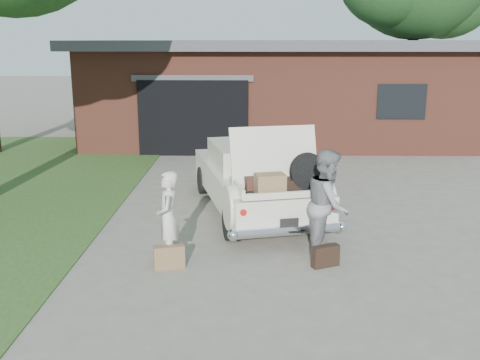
{
  "coord_description": "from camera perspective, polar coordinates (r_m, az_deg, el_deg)",
  "views": [
    {
      "loc": [
        0.17,
        -8.26,
        3.32
      ],
      "look_at": [
        0.0,
        0.6,
        1.1
      ],
      "focal_mm": 42.0,
      "sensor_mm": 36.0,
      "label": 1
    }
  ],
  "objects": [
    {
      "name": "house",
      "position": [
        19.81,
        3.48,
        9.26
      ],
      "size": [
        12.8,
        7.8,
        3.3
      ],
      "color": "brown",
      "rests_on": "ground"
    },
    {
      "name": "suitcase_left",
      "position": [
        8.49,
        -7.2,
        -7.78
      ],
      "size": [
        0.48,
        0.25,
        0.35
      ],
      "primitive_type": "cube",
      "rotation": [
        0.0,
        0.0,
        0.25
      ],
      "color": "olive",
      "rests_on": "ground"
    },
    {
      "name": "woman_left",
      "position": [
        8.52,
        -7.31,
        -3.86
      ],
      "size": [
        0.38,
        0.55,
        1.43
      ],
      "primitive_type": "imported",
      "rotation": [
        0.0,
        0.0,
        -1.49
      ],
      "color": "beige",
      "rests_on": "ground"
    },
    {
      "name": "woman_right",
      "position": [
        8.76,
        8.93,
        -2.45
      ],
      "size": [
        0.79,
        0.94,
        1.71
      ],
      "primitive_type": "imported",
      "rotation": [
        0.0,
        0.0,
        1.38
      ],
      "color": "gray",
      "rests_on": "ground"
    },
    {
      "name": "suitcase_right",
      "position": [
        8.59,
        8.68,
        -7.65
      ],
      "size": [
        0.44,
        0.3,
        0.33
      ],
      "primitive_type": "cube",
      "rotation": [
        0.0,
        0.0,
        0.43
      ],
      "color": "black",
      "rests_on": "ground"
    },
    {
      "name": "sedan",
      "position": [
        11.0,
        1.55,
        0.19
      ],
      "size": [
        2.81,
        4.92,
        1.89
      ],
      "rotation": [
        0.0,
        0.0,
        0.23
      ],
      "color": "beige",
      "rests_on": "ground"
    },
    {
      "name": "ground",
      "position": [
        8.9,
        -0.07,
        -7.83
      ],
      "size": [
        90.0,
        90.0,
        0.0
      ],
      "primitive_type": "plane",
      "color": "gray",
      "rests_on": "ground"
    }
  ]
}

